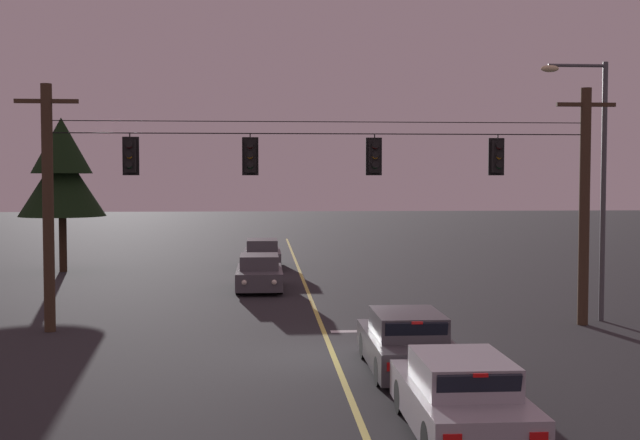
{
  "coord_description": "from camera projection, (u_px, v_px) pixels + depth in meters",
  "views": [
    {
      "loc": [
        -1.76,
        -20.18,
        4.45
      ],
      "look_at": [
        0.0,
        4.93,
        3.16
      ],
      "focal_mm": 46.12,
      "sensor_mm": 36.0,
      "label": 1
    }
  ],
  "objects": [
    {
      "name": "traffic_light_right_inner",
      "position": [
        498.0,
        156.0,
        24.46
      ],
      "size": [
        0.48,
        0.41,
        1.22
      ],
      "color": "black"
    },
    {
      "name": "tree_verge_far",
      "position": [
        62.0,
        172.0,
        38.85
      ],
      "size": [
        4.06,
        4.06,
        7.32
      ],
      "color": "#332316",
      "rests_on": "ground"
    },
    {
      "name": "street_lamp_corner",
      "position": [
        594.0,
        166.0,
        25.32
      ],
      "size": [
        2.11,
        0.3,
        8.01
      ],
      "color": "#4C4F54",
      "rests_on": "ground"
    },
    {
      "name": "car_oncoming_lead",
      "position": [
        259.0,
        273.0,
        32.75
      ],
      "size": [
        1.8,
        4.42,
        1.39
      ],
      "color": "#4C4C51",
      "rests_on": "ground"
    },
    {
      "name": "lane_centre_stripe",
      "position": [
        311.0,
        298.0,
        30.35
      ],
      "size": [
        0.14,
        60.0,
        0.01
      ],
      "primitive_type": "cube",
      "color": "#D1C64C",
      "rests_on": "ground"
    },
    {
      "name": "car_waiting_near_lane",
      "position": [
        407.0,
        343.0,
        18.88
      ],
      "size": [
        1.8,
        4.33,
        1.39
      ],
      "color": "#4C4C51",
      "rests_on": "ground"
    },
    {
      "name": "stop_bar_paint",
      "position": [
        389.0,
        331.0,
        23.91
      ],
      "size": [
        3.4,
        0.36,
        0.01
      ],
      "primitive_type": "cube",
      "color": "silver",
      "rests_on": "ground"
    },
    {
      "name": "car_oncoming_trailing",
      "position": [
        262.0,
        254.0,
        40.96
      ],
      "size": [
        1.8,
        4.42,
        1.39
      ],
      "color": "#4C4C51",
      "rests_on": "ground"
    },
    {
      "name": "ground_plane",
      "position": [
        334.0,
        357.0,
        20.46
      ],
      "size": [
        180.0,
        180.0,
        0.0
      ],
      "primitive_type": "plane",
      "color": "#28282B"
    },
    {
      "name": "traffic_light_leftmost",
      "position": [
        130.0,
        156.0,
        23.71
      ],
      "size": [
        0.48,
        0.41,
        1.22
      ],
      "color": "black"
    },
    {
      "name": "car_waiting_second_near",
      "position": [
        461.0,
        398.0,
        14.2
      ],
      "size": [
        1.8,
        4.33,
        1.39
      ],
      "color": "#A5A5AD",
      "rests_on": "ground"
    },
    {
      "name": "signal_span_assembly",
      "position": [
        322.0,
        203.0,
        24.18
      ],
      "size": [
        17.65,
        0.32,
        7.15
      ],
      "color": "#423021",
      "rests_on": "ground"
    },
    {
      "name": "traffic_light_centre",
      "position": [
        375.0,
        156.0,
        24.2
      ],
      "size": [
        0.48,
        0.41,
        1.22
      ],
      "color": "black"
    },
    {
      "name": "traffic_light_left_inner",
      "position": [
        250.0,
        156.0,
        23.95
      ],
      "size": [
        0.48,
        0.41,
        1.22
      ],
      "color": "black"
    }
  ]
}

